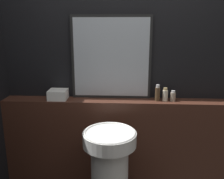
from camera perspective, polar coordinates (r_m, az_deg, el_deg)
wall_back at (r=2.52m, az=2.52°, el=4.87°), size 8.00×0.06×2.50m
vanity_counter at (r=2.64m, az=2.30°, el=-12.42°), size 2.37×0.21×0.95m
pedestal_sink at (r=2.24m, az=-0.54°, el=-17.99°), size 0.45×0.45×0.83m
mirror at (r=2.46m, az=-0.18°, el=7.27°), size 0.78×0.03×0.81m
towel_stack at (r=2.54m, az=-12.22°, el=-1.12°), size 0.18×0.17×0.10m
shampoo_bottle at (r=2.46m, az=10.36°, el=-0.88°), size 0.05×0.05×0.16m
conditioner_bottle at (r=2.47m, az=12.05°, el=-1.20°), size 0.05×0.05×0.13m
lotion_bottle at (r=2.49m, az=13.76°, el=-1.50°), size 0.05×0.05×0.10m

